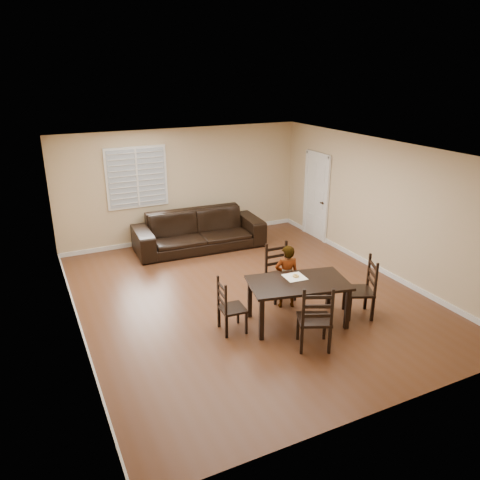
% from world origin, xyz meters
% --- Properties ---
extents(ground, '(7.00, 7.00, 0.00)m').
position_xyz_m(ground, '(0.00, 0.00, 0.00)').
color(ground, '#56311D').
rests_on(ground, ground).
extents(room, '(6.04, 7.04, 2.72)m').
position_xyz_m(room, '(0.04, 0.18, 1.81)').
color(room, '#CCAE8A').
rests_on(room, ground).
extents(dining_table, '(1.75, 1.22, 0.75)m').
position_xyz_m(dining_table, '(0.31, -1.21, 0.66)').
color(dining_table, black).
rests_on(dining_table, ground).
extents(chair_near, '(0.48, 0.45, 1.03)m').
position_xyz_m(chair_near, '(0.51, -0.21, 0.47)').
color(chair_near, black).
rests_on(chair_near, ground).
extents(chair_far, '(0.62, 0.60, 1.06)m').
position_xyz_m(chair_far, '(0.10, -2.04, 0.48)').
color(chair_far, black).
rests_on(chair_far, ground).
extents(chair_left, '(0.41, 0.44, 0.92)m').
position_xyz_m(chair_left, '(-0.87, -0.97, 0.42)').
color(chair_left, black).
rests_on(chair_left, ground).
extents(chair_right, '(0.59, 0.61, 1.05)m').
position_xyz_m(chair_right, '(1.49, -1.50, 0.48)').
color(chair_right, black).
rests_on(chair_right, ground).
extents(child, '(0.49, 0.39, 1.16)m').
position_xyz_m(child, '(0.43, -0.65, 0.58)').
color(child, gray).
rests_on(child, ground).
extents(napkin, '(0.35, 0.35, 0.00)m').
position_xyz_m(napkin, '(0.35, -1.04, 0.75)').
color(napkin, white).
rests_on(napkin, dining_table).
extents(donut, '(0.11, 0.11, 0.04)m').
position_xyz_m(donut, '(0.37, -1.04, 0.77)').
color(donut, gold).
rests_on(donut, napkin).
extents(sofa, '(3.03, 1.31, 0.87)m').
position_xyz_m(sofa, '(0.08, 2.71, 0.43)').
color(sofa, black).
rests_on(sofa, ground).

